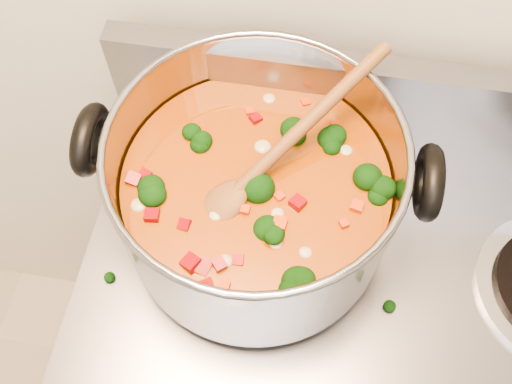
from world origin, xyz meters
The scene contains 3 objects.
stockpot centered at (-0.23, 1.32, 1.01)m, with size 0.35×0.29×0.17m.
wooden_spoon centered at (-0.22, 1.33, 1.05)m, with size 0.18×0.21×0.10m.
cooktop_crumbs centered at (-0.31, 1.37, 0.92)m, with size 0.39×0.16×0.01m.
Camera 1 is at (-0.18, 1.04, 1.54)m, focal length 40.00 mm.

